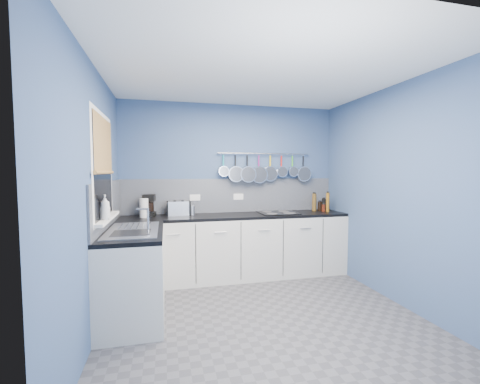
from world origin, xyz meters
name	(u,v)px	position (x,y,z in m)	size (l,w,h in m)	color
floor	(261,315)	(0.00, 0.00, -0.01)	(3.20, 3.00, 0.02)	#47474C
ceiling	(262,72)	(0.00, 0.00, 2.51)	(3.20, 3.00, 0.02)	white
wall_back	(231,189)	(0.00, 1.51, 1.25)	(3.20, 0.02, 2.50)	#374E78
wall_front	(343,218)	(0.00, -1.51, 1.25)	(3.20, 0.02, 2.50)	#374E78
wall_left	(93,200)	(-1.61, 0.00, 1.25)	(0.02, 3.00, 2.50)	#374E78
wall_right	(395,194)	(1.61, 0.00, 1.25)	(0.02, 3.00, 2.50)	#374E78
backsplash_back	(232,195)	(0.00, 1.49, 1.15)	(3.20, 0.02, 0.50)	slate
backsplash_left	(108,204)	(-1.59, 0.60, 1.15)	(0.02, 1.80, 0.50)	slate
cabinet_run_back	(236,247)	(0.00, 1.20, 0.43)	(3.20, 0.60, 0.86)	beige
worktop_back	(236,216)	(0.00, 1.20, 0.88)	(3.20, 0.60, 0.04)	black
cabinet_run_left	(134,275)	(-1.30, 0.30, 0.43)	(0.60, 1.20, 0.86)	beige
worktop_left	(133,232)	(-1.30, 0.30, 0.88)	(0.60, 1.20, 0.04)	black
window_frame	(103,167)	(-1.58, 0.30, 1.55)	(0.01, 1.00, 1.10)	white
window_glass	(103,167)	(-1.57, 0.30, 1.55)	(0.01, 0.90, 1.00)	black
bamboo_blind	(104,145)	(-1.56, 0.30, 1.77)	(0.01, 0.90, 0.55)	#987846
window_sill	(107,218)	(-1.55, 0.30, 1.04)	(0.10, 0.98, 0.03)	white
sink_unit	(133,230)	(-1.30, 0.30, 0.90)	(0.50, 0.95, 0.01)	silver
mixer_tap	(148,220)	(-1.14, 0.12, 1.03)	(0.12, 0.08, 0.26)	silver
socket_left	(195,198)	(-0.55, 1.48, 1.13)	(0.15, 0.01, 0.09)	white
socket_right	(238,197)	(0.10, 1.48, 1.13)	(0.15, 0.01, 0.09)	white
pot_rail	(264,154)	(0.50, 1.45, 1.78)	(0.02, 0.02, 1.45)	silver
soap_bottle_a	(105,207)	(-1.53, 0.10, 1.17)	(0.09, 0.09, 0.24)	white
soap_bottle_b	(105,211)	(-1.53, 0.11, 1.14)	(0.08, 0.08, 0.17)	white
paper_towel	(144,208)	(-1.25, 1.21, 1.03)	(0.11, 0.11, 0.25)	white
coffee_maker	(149,205)	(-1.19, 1.34, 1.05)	(0.17, 0.18, 0.30)	black
toaster	(179,208)	(-0.79, 1.33, 1.00)	(0.30, 0.17, 0.20)	silver
canister	(192,210)	(-0.61, 1.31, 0.96)	(0.09, 0.09, 0.13)	silver
hob	(278,213)	(0.63, 1.19, 0.91)	(0.54, 0.47, 0.01)	black
pan_0	(223,165)	(-0.13, 1.44, 1.61)	(0.16, 0.07, 0.35)	silver
pan_1	(235,168)	(0.05, 1.44, 1.57)	(0.24, 0.09, 0.43)	silver
pan_2	(247,168)	(0.23, 1.44, 1.56)	(0.24, 0.10, 0.43)	silver
pan_3	(259,168)	(0.41, 1.44, 1.56)	(0.26, 0.07, 0.45)	silver
pan_4	(270,167)	(0.59, 1.44, 1.57)	(0.23, 0.05, 0.42)	silver
pan_5	(281,166)	(0.77, 1.44, 1.60)	(0.17, 0.08, 0.36)	silver
pan_6	(292,165)	(0.95, 1.44, 1.60)	(0.16, 0.09, 0.35)	silver
pan_7	(303,168)	(1.14, 1.44, 1.57)	(0.24, 0.08, 0.43)	silver
condiment_0	(324,205)	(1.44, 1.34, 0.99)	(0.06, 0.06, 0.18)	black
condiment_1	(320,206)	(1.37, 1.32, 0.97)	(0.07, 0.07, 0.14)	black
condiment_2	(314,202)	(1.27, 1.31, 1.03)	(0.06, 0.06, 0.27)	brown
condiment_3	(328,202)	(1.44, 1.20, 1.04)	(0.05, 0.05, 0.28)	#8C5914
condiment_4	(323,208)	(1.37, 1.21, 0.95)	(0.05, 0.05, 0.11)	#4C190C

